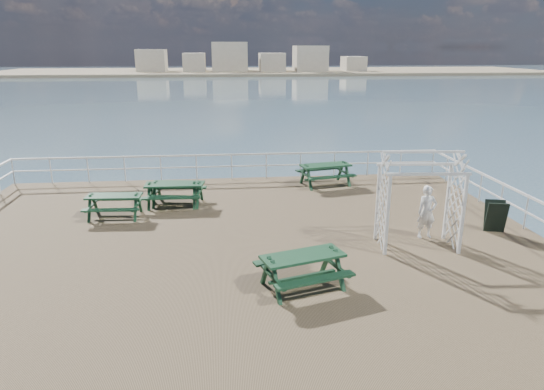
{
  "coord_description": "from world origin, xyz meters",
  "views": [
    {
      "loc": [
        -0.29,
        -13.16,
        5.37
      ],
      "look_at": [
        1.1,
        0.75,
        1.1
      ],
      "focal_mm": 32.0,
      "sensor_mm": 36.0,
      "label": 1
    }
  ],
  "objects_px": {
    "picnic_table_a": "(178,189)",
    "person": "(427,212)",
    "picnic_table_c": "(325,170)",
    "trellis_arbor": "(419,205)",
    "picnic_table_d": "(114,201)",
    "picnic_table_b": "(172,189)",
    "picnic_table_e": "(303,264)"
  },
  "relations": [
    {
      "from": "picnic_table_b",
      "to": "person",
      "type": "distance_m",
      "value": 8.57
    },
    {
      "from": "picnic_table_d",
      "to": "picnic_table_a",
      "type": "bearing_deg",
      "value": 34.36
    },
    {
      "from": "picnic_table_d",
      "to": "picnic_table_e",
      "type": "bearing_deg",
      "value": -42.44
    },
    {
      "from": "picnic_table_c",
      "to": "picnic_table_a",
      "type": "bearing_deg",
      "value": -173.35
    },
    {
      "from": "picnic_table_b",
      "to": "picnic_table_c",
      "type": "relative_size",
      "value": 0.83
    },
    {
      "from": "person",
      "to": "picnic_table_d",
      "type": "bearing_deg",
      "value": 160.97
    },
    {
      "from": "picnic_table_a",
      "to": "person",
      "type": "xyz_separation_m",
      "value": [
        7.51,
        -3.91,
        0.21
      ]
    },
    {
      "from": "picnic_table_d",
      "to": "person",
      "type": "relative_size",
      "value": 1.17
    },
    {
      "from": "picnic_table_a",
      "to": "picnic_table_c",
      "type": "xyz_separation_m",
      "value": [
        5.74,
        1.96,
        0.05
      ]
    },
    {
      "from": "picnic_table_e",
      "to": "person",
      "type": "bearing_deg",
      "value": 16.84
    },
    {
      "from": "picnic_table_a",
      "to": "picnic_table_d",
      "type": "xyz_separation_m",
      "value": [
        -1.95,
        -1.18,
        -0.02
      ]
    },
    {
      "from": "trellis_arbor",
      "to": "picnic_table_e",
      "type": "bearing_deg",
      "value": -145.31
    },
    {
      "from": "picnic_table_c",
      "to": "picnic_table_d",
      "type": "bearing_deg",
      "value": -169.96
    },
    {
      "from": "picnic_table_b",
      "to": "trellis_arbor",
      "type": "relative_size",
      "value": 0.69
    },
    {
      "from": "picnic_table_c",
      "to": "picnic_table_e",
      "type": "relative_size",
      "value": 1.01
    },
    {
      "from": "picnic_table_b",
      "to": "picnic_table_c",
      "type": "xyz_separation_m",
      "value": [
        5.91,
        2.07,
        0.04
      ]
    },
    {
      "from": "picnic_table_a",
      "to": "person",
      "type": "bearing_deg",
      "value": -19.57
    },
    {
      "from": "picnic_table_c",
      "to": "trellis_arbor",
      "type": "bearing_deg",
      "value": -91.34
    },
    {
      "from": "picnic_table_c",
      "to": "person",
      "type": "height_order",
      "value": "person"
    },
    {
      "from": "picnic_table_e",
      "to": "person",
      "type": "distance_m",
      "value": 4.92
    },
    {
      "from": "picnic_table_d",
      "to": "trellis_arbor",
      "type": "xyz_separation_m",
      "value": [
        8.93,
        -3.35,
        0.67
      ]
    },
    {
      "from": "picnic_table_c",
      "to": "picnic_table_e",
      "type": "xyz_separation_m",
      "value": [
        -2.32,
        -8.59,
        -0.03
      ]
    },
    {
      "from": "picnic_table_c",
      "to": "person",
      "type": "distance_m",
      "value": 6.14
    },
    {
      "from": "picnic_table_b",
      "to": "person",
      "type": "bearing_deg",
      "value": -25.25
    },
    {
      "from": "picnic_table_c",
      "to": "picnic_table_d",
      "type": "height_order",
      "value": "picnic_table_c"
    },
    {
      "from": "picnic_table_c",
      "to": "trellis_arbor",
      "type": "relative_size",
      "value": 0.84
    },
    {
      "from": "picnic_table_a",
      "to": "trellis_arbor",
      "type": "xyz_separation_m",
      "value": [
        6.98,
        -4.53,
        0.64
      ]
    },
    {
      "from": "picnic_table_e",
      "to": "person",
      "type": "xyz_separation_m",
      "value": [
        4.09,
        2.72,
        0.19
      ]
    },
    {
      "from": "trellis_arbor",
      "to": "picnic_table_d",
      "type": "bearing_deg",
      "value": 163.58
    },
    {
      "from": "person",
      "to": "picnic_table_a",
      "type": "bearing_deg",
      "value": 149.55
    },
    {
      "from": "picnic_table_c",
      "to": "picnic_table_d",
      "type": "distance_m",
      "value": 8.3
    },
    {
      "from": "picnic_table_c",
      "to": "picnic_table_d",
      "type": "xyz_separation_m",
      "value": [
        -7.68,
        -3.14,
        -0.08
      ]
    }
  ]
}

